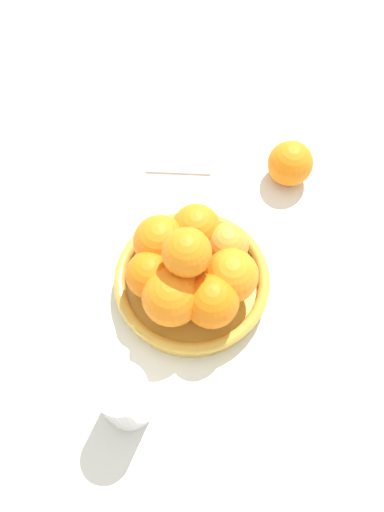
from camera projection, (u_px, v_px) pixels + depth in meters
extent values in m
plane|color=silver|center=(192.00, 287.00, 0.78)|extent=(4.00, 4.00, 0.00)
cylinder|color=gold|center=(192.00, 284.00, 0.77)|extent=(0.23, 0.23, 0.02)
torus|color=gold|center=(192.00, 278.00, 0.75)|extent=(0.24, 0.24, 0.02)
sphere|color=orange|center=(227.00, 244.00, 0.73)|extent=(0.06, 0.06, 0.06)
sphere|color=orange|center=(196.00, 228.00, 0.74)|extent=(0.07, 0.07, 0.07)
sphere|color=orange|center=(160.00, 242.00, 0.72)|extent=(0.08, 0.08, 0.08)
sphere|color=orange|center=(150.00, 275.00, 0.70)|extent=(0.07, 0.07, 0.07)
sphere|color=orange|center=(172.00, 297.00, 0.68)|extent=(0.08, 0.08, 0.08)
sphere|color=orange|center=(212.00, 301.00, 0.68)|extent=(0.08, 0.08, 0.08)
sphere|color=orange|center=(231.00, 276.00, 0.70)|extent=(0.08, 0.08, 0.08)
sphere|color=orange|center=(187.00, 253.00, 0.65)|extent=(0.07, 0.07, 0.07)
sphere|color=orange|center=(290.00, 163.00, 0.84)|extent=(0.08, 0.08, 0.08)
cylinder|color=white|center=(126.00, 398.00, 0.64)|extent=(0.07, 0.07, 0.11)
cube|color=beige|center=(180.00, 147.00, 0.90)|extent=(0.13, 0.13, 0.01)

